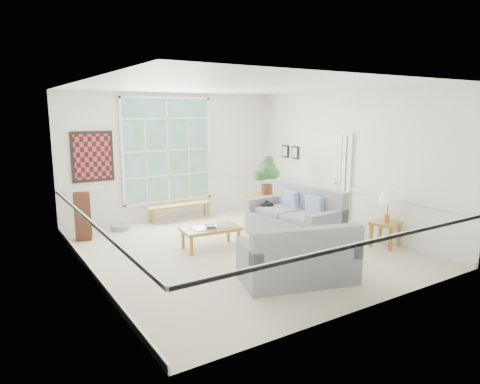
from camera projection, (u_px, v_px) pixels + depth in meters
name	position (u px, v px, depth m)	size (l,w,h in m)	color
floor	(241.00, 249.00, 8.13)	(5.50, 6.00, 0.01)	beige
ceiling	(241.00, 86.00, 7.58)	(5.50, 6.00, 0.02)	white
wall_back	(175.00, 156.00, 10.35)	(5.50, 0.02, 3.00)	white
wall_front	(369.00, 197.00, 5.36)	(5.50, 0.02, 3.00)	white
wall_left	(87.00, 183.00, 6.41)	(0.02, 6.00, 3.00)	white
wall_right	(348.00, 161.00, 9.30)	(0.02, 6.00, 3.00)	white
window_back	(168.00, 150.00, 10.18)	(2.30, 0.08, 2.40)	white
entry_door	(326.00, 178.00, 9.86)	(0.08, 0.90, 2.10)	white
door_sidelight	(347.00, 177.00, 9.32)	(0.08, 0.26, 1.90)	white
wall_art	(93.00, 157.00, 9.26)	(0.90, 0.06, 1.10)	maroon
wall_frame_near	(295.00, 153.00, 10.72)	(0.04, 0.26, 0.32)	black
wall_frame_far	(285.00, 151.00, 11.06)	(0.04, 0.26, 0.32)	black
loveseat_right	(294.00, 214.00, 8.61)	(1.01, 1.95, 1.06)	gray
loveseat_front	(298.00, 252.00, 6.50)	(1.71, 0.88, 0.92)	gray
coffee_table	(211.00, 238.00, 8.11)	(1.09, 0.59, 0.41)	#A47225
pewter_bowl	(211.00, 226.00, 8.03)	(0.29, 0.29, 0.07)	#9A9A9F
window_bench	(180.00, 212.00, 10.27)	(1.60, 0.31, 0.37)	#A47225
end_table	(268.00, 207.00, 10.20)	(0.63, 0.63, 0.63)	#A47225
houseplant	(267.00, 175.00, 10.09)	(0.53, 0.53, 0.92)	#275226
side_table	(385.00, 234.00, 8.20)	(0.48, 0.48, 0.49)	#A47225
table_lamp	(388.00, 206.00, 8.09)	(0.37, 0.37, 0.64)	white
pet_bed	(120.00, 227.00, 9.40)	(0.41, 0.41, 0.12)	gray
floor_speaker	(83.00, 216.00, 8.59)	(0.30, 0.24, 0.97)	#3C1E11
cat	(267.00, 205.00, 9.07)	(0.30, 0.21, 0.14)	black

